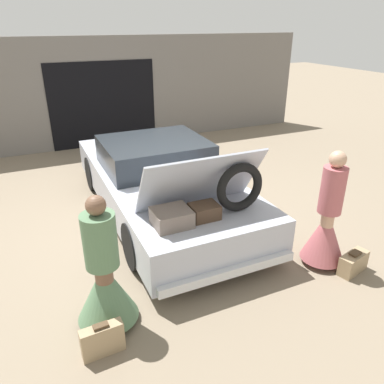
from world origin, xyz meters
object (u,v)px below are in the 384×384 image
Objects in this scene: suitcase_beside_right_person at (353,263)px; person_right at (326,226)px; person_left at (105,281)px; suitcase_beside_left_person at (103,340)px; car at (161,181)px.

person_right is at bearing 123.44° from suitcase_beside_right_person.
person_left is 3.29m from suitcase_beside_right_person.
suitcase_beside_right_person is at bearing -152.12° from person_right.
suitcase_beside_left_person is (-0.16, -0.43, -0.38)m from person_left.
person_right is at bearing -58.38° from car.
person_right reaches higher than car.
suitcase_beside_right_person is (0.23, -0.35, -0.45)m from person_right.
car is at bearing 144.29° from person_left.
person_left is at bearing 171.94° from suitcase_beside_right_person.
car reaches higher than person_left.
suitcase_beside_left_person is at bearing -22.76° from person_left.
person_left is 3.00m from person_right.
car reaches higher than suitcase_beside_right_person.
suitcase_beside_left_person is at bearing -120.95° from car.
car is 2.94× the size of person_right.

